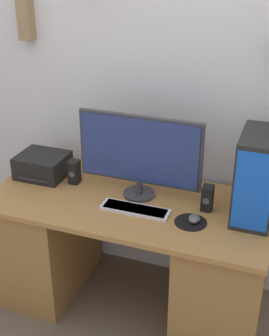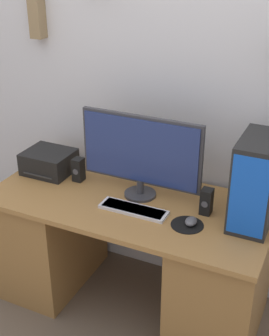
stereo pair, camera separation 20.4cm
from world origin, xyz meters
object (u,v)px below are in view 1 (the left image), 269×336
at_px(printer, 43,165).
at_px(speaker_left, 74,172).
at_px(monitor, 139,152).
at_px(keyboard, 135,209).
at_px(speaker_right, 207,198).
at_px(mouse, 194,218).
at_px(computer_tower, 257,177).

distance_m(printer, speaker_left, 0.23).
xyz_separation_m(monitor, keyboard, (0.04, -0.18, -0.26)).
xyz_separation_m(printer, speaker_right, (1.05, -0.05, 0.00)).
bearing_deg(speaker_left, monitor, -0.84).
xyz_separation_m(printer, speaker_left, (0.23, -0.02, 0.00)).
bearing_deg(printer, monitor, -2.19).
distance_m(mouse, speaker_right, 0.16).
distance_m(monitor, speaker_left, 0.46).
bearing_deg(printer, speaker_right, -2.92).
relative_size(monitor, speaker_right, 4.89).
bearing_deg(monitor, speaker_right, -4.09).
xyz_separation_m(monitor, speaker_left, (-0.42, 0.01, -0.20)).
relative_size(computer_tower, speaker_right, 3.24).
bearing_deg(speaker_right, mouse, -103.27).
xyz_separation_m(mouse, computer_tower, (0.28, 0.17, 0.21)).
bearing_deg(computer_tower, monitor, 179.61).
distance_m(mouse, computer_tower, 0.39).
bearing_deg(keyboard, mouse, 0.36).
distance_m(keyboard, printer, 0.72).
height_order(keyboard, printer, printer).
distance_m(keyboard, computer_tower, 0.67).
bearing_deg(mouse, keyboard, -179.64).
xyz_separation_m(monitor, mouse, (0.37, -0.17, -0.25)).
height_order(mouse, speaker_right, speaker_right).
bearing_deg(monitor, speaker_left, 179.16).
relative_size(keyboard, mouse, 4.56).
relative_size(monitor, printer, 2.42).
height_order(mouse, speaker_left, speaker_left).
bearing_deg(speaker_right, speaker_left, 177.56).
bearing_deg(speaker_right, printer, 177.08).
height_order(monitor, speaker_right, monitor).
height_order(monitor, computer_tower, monitor).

